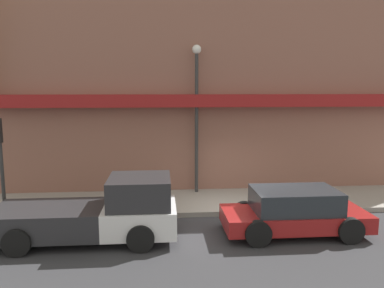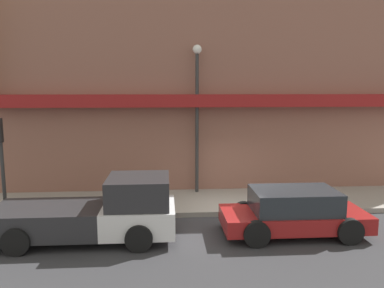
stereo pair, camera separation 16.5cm
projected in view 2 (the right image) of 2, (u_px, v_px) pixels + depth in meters
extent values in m
plane|color=#2D2D30|center=(235.00, 216.00, 12.94)|extent=(80.00, 80.00, 0.00)
cube|color=gray|center=(228.00, 201.00, 14.40)|extent=(36.00, 2.97, 0.18)
cube|color=brown|center=(219.00, 85.00, 16.69)|extent=(19.80, 3.00, 9.06)
cube|color=maroon|center=(225.00, 101.00, 15.01)|extent=(18.22, 0.60, 0.50)
cube|color=silver|center=(139.00, 217.00, 10.99)|extent=(2.08, 1.90, 0.78)
cube|color=#262628|center=(139.00, 191.00, 10.88)|extent=(1.77, 1.75, 0.84)
cube|color=#262628|center=(49.00, 220.00, 10.81)|extent=(3.13, 1.90, 0.78)
cylinder|color=black|center=(143.00, 215.00, 11.97)|extent=(0.76, 0.22, 0.76)
cylinder|color=black|center=(139.00, 238.00, 10.10)|extent=(0.76, 0.22, 0.76)
cylinder|color=black|center=(40.00, 217.00, 11.75)|extent=(0.76, 0.22, 0.76)
cylinder|color=black|center=(16.00, 242.00, 9.87)|extent=(0.76, 0.22, 0.76)
cube|color=maroon|center=(293.00, 219.00, 11.34)|extent=(4.33, 1.77, 0.49)
cube|color=#23282D|center=(294.00, 200.00, 11.25)|extent=(2.51, 1.59, 0.66)
cylinder|color=black|center=(324.00, 211.00, 12.32)|extent=(0.76, 0.22, 0.76)
cylinder|color=black|center=(350.00, 232.00, 10.58)|extent=(0.76, 0.22, 0.76)
cylinder|color=black|center=(244.00, 213.00, 12.13)|extent=(0.76, 0.22, 0.76)
cylinder|color=black|center=(257.00, 234.00, 10.39)|extent=(0.76, 0.22, 0.76)
cylinder|color=#196633|center=(121.00, 203.00, 13.08)|extent=(0.21, 0.21, 0.49)
sphere|color=#196633|center=(121.00, 194.00, 13.03)|extent=(0.20, 0.20, 0.20)
cylinder|color=#2D2D2D|center=(197.00, 125.00, 15.00)|extent=(0.14, 0.14, 5.54)
sphere|color=silver|center=(197.00, 49.00, 14.56)|extent=(0.36, 0.36, 0.36)
cylinder|color=#2D2D2D|center=(2.00, 166.00, 12.56)|extent=(0.12, 0.12, 3.25)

